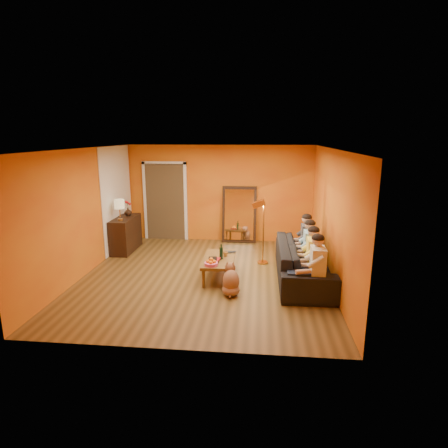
# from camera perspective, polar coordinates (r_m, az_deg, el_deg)

# --- Properties ---
(room_shell) EXTENTS (5.00, 5.50, 2.60)m
(room_shell) POSITION_cam_1_polar(r_m,az_deg,el_deg) (7.85, -2.64, 1.97)
(room_shell) COLOR brown
(room_shell) RESTS_ON ground
(white_accent) EXTENTS (0.02, 1.90, 2.58)m
(white_accent) POSITION_cam_1_polar(r_m,az_deg,el_deg) (9.82, -15.97, 3.80)
(white_accent) COLOR white
(white_accent) RESTS_ON wall_left
(doorway_recess) EXTENTS (1.06, 0.30, 2.10)m
(doorway_recess) POSITION_cam_1_polar(r_m,az_deg,el_deg) (10.57, -8.76, 3.45)
(doorway_recess) COLOR #3F2D19
(doorway_recess) RESTS_ON floor
(door_jamb_left) EXTENTS (0.08, 0.06, 2.20)m
(door_jamb_left) POSITION_cam_1_polar(r_m,az_deg,el_deg) (10.61, -11.91, 3.35)
(door_jamb_left) COLOR white
(door_jamb_left) RESTS_ON wall_back
(door_jamb_right) EXTENTS (0.08, 0.06, 2.20)m
(door_jamb_right) POSITION_cam_1_polar(r_m,az_deg,el_deg) (10.32, -5.86, 3.30)
(door_jamb_right) COLOR white
(door_jamb_right) RESTS_ON wall_back
(door_header) EXTENTS (1.22, 0.06, 0.08)m
(door_header) POSITION_cam_1_polar(r_m,az_deg,el_deg) (10.32, -9.15, 9.19)
(door_header) COLOR white
(door_header) RESTS_ON wall_back
(mirror_frame) EXTENTS (0.92, 0.27, 1.51)m
(mirror_frame) POSITION_cam_1_polar(r_m,az_deg,el_deg) (10.11, 2.34, 1.47)
(mirror_frame) COLOR black
(mirror_frame) RESTS_ON floor
(mirror_glass) EXTENTS (0.78, 0.21, 1.35)m
(mirror_glass) POSITION_cam_1_polar(r_m,az_deg,el_deg) (10.07, 2.33, 1.42)
(mirror_glass) COLOR white
(mirror_glass) RESTS_ON mirror_frame
(sideboard) EXTENTS (0.44, 1.18, 0.85)m
(sideboard) POSITION_cam_1_polar(r_m,az_deg,el_deg) (9.73, -14.73, -1.49)
(sideboard) COLOR black
(sideboard) RESTS_ON floor
(table_lamp) EXTENTS (0.24, 0.24, 0.51)m
(table_lamp) POSITION_cam_1_polar(r_m,az_deg,el_deg) (9.30, -15.61, 2.08)
(table_lamp) COLOR beige
(table_lamp) RESTS_ON sideboard
(sofa) EXTENTS (2.56, 1.00, 0.75)m
(sofa) POSITION_cam_1_polar(r_m,az_deg,el_deg) (7.72, 11.96, -5.65)
(sofa) COLOR black
(sofa) RESTS_ON floor
(coffee_table) EXTENTS (0.65, 1.24, 0.42)m
(coffee_table) POSITION_cam_1_polar(r_m,az_deg,el_deg) (7.70, -0.76, -6.70)
(coffee_table) COLOR brown
(coffee_table) RESTS_ON floor
(floor_lamp) EXTENTS (0.31, 0.26, 1.44)m
(floor_lamp) POSITION_cam_1_polar(r_m,az_deg,el_deg) (8.42, 6.01, -1.35)
(floor_lamp) COLOR gold
(floor_lamp) RESTS_ON floor
(dog) EXTENTS (0.45, 0.57, 0.60)m
(dog) POSITION_cam_1_polar(r_m,az_deg,el_deg) (6.91, 1.09, -8.35)
(dog) COLOR #926041
(dog) RESTS_ON floor
(person_far_left) EXTENTS (0.70, 0.44, 1.22)m
(person_far_left) POSITION_cam_1_polar(r_m,az_deg,el_deg) (6.73, 14.05, -6.54)
(person_far_left) COLOR beige
(person_far_left) RESTS_ON sofa
(person_mid_left) EXTENTS (0.70, 0.44, 1.22)m
(person_mid_left) POSITION_cam_1_polar(r_m,az_deg,el_deg) (7.24, 13.45, -5.06)
(person_mid_left) COLOR #FFE654
(person_mid_left) RESTS_ON sofa
(person_mid_right) EXTENTS (0.70, 0.44, 1.22)m
(person_mid_right) POSITION_cam_1_polar(r_m,az_deg,el_deg) (7.76, 12.93, -3.77)
(person_mid_right) COLOR #8ABAD5
(person_mid_right) RESTS_ON sofa
(person_far_right) EXTENTS (0.70, 0.44, 1.22)m
(person_far_right) POSITION_cam_1_polar(r_m,az_deg,el_deg) (8.28, 12.48, -2.64)
(person_far_right) COLOR #39383E
(person_far_right) RESTS_ON sofa
(fruit_bowl) EXTENTS (0.26, 0.26, 0.16)m
(fruit_bowl) POSITION_cam_1_polar(r_m,az_deg,el_deg) (7.19, -1.97, -5.73)
(fruit_bowl) COLOR #E35085
(fruit_bowl) RESTS_ON coffee_table
(wine_bottle) EXTENTS (0.07, 0.07, 0.31)m
(wine_bottle) POSITION_cam_1_polar(r_m,az_deg,el_deg) (7.53, -0.43, -4.23)
(wine_bottle) COLOR black
(wine_bottle) RESTS_ON coffee_table
(tumbler) EXTENTS (0.14, 0.14, 0.10)m
(tumbler) POSITION_cam_1_polar(r_m,az_deg,el_deg) (7.72, 0.22, -4.61)
(tumbler) COLOR #B27F3F
(tumbler) RESTS_ON coffee_table
(laptop) EXTENTS (0.31, 0.22, 0.02)m
(laptop) POSITION_cam_1_polar(r_m,az_deg,el_deg) (7.94, 0.82, -4.37)
(laptop) COLOR black
(laptop) RESTS_ON coffee_table
(book_lower) EXTENTS (0.24, 0.29, 0.02)m
(book_lower) POSITION_cam_1_polar(r_m,az_deg,el_deg) (7.46, -2.32, -5.57)
(book_lower) COLOR black
(book_lower) RESTS_ON coffee_table
(book_mid) EXTENTS (0.25, 0.31, 0.02)m
(book_mid) POSITION_cam_1_polar(r_m,az_deg,el_deg) (7.46, -2.23, -5.39)
(book_mid) COLOR red
(book_mid) RESTS_ON book_lower
(book_upper) EXTENTS (0.18, 0.23, 0.02)m
(book_upper) POSITION_cam_1_polar(r_m,az_deg,el_deg) (7.44, -2.33, -5.29)
(book_upper) COLOR black
(book_upper) RESTS_ON book_mid
(vase) EXTENTS (0.19, 0.19, 0.20)m
(vase) POSITION_cam_1_polar(r_m,az_deg,el_deg) (9.84, -14.41, 1.84)
(vase) COLOR black
(vase) RESTS_ON sideboard
(flowers) EXTENTS (0.17, 0.17, 0.39)m
(flowers) POSITION_cam_1_polar(r_m,az_deg,el_deg) (9.80, -14.48, 3.07)
(flowers) COLOR red
(flowers) RESTS_ON vase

